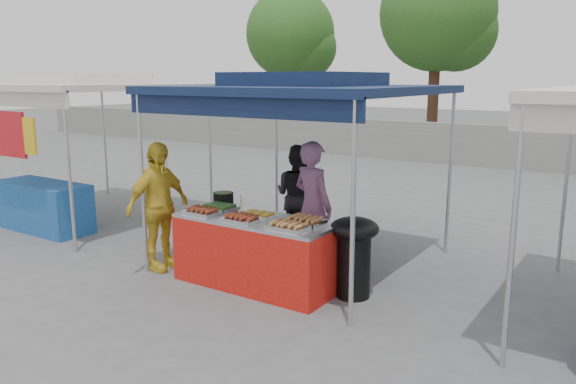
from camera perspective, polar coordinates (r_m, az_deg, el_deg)
The scene contains 22 objects.
ground_plane at distance 7.07m, azimuth -2.73°, elevation -9.18°, with size 80.00×80.00×0.00m, color #565759.
back_wall at distance 16.89m, azimuth 20.01°, elevation 4.38°, with size 40.00×0.25×1.20m, color gray.
main_canopy at distance 7.42m, azimuth 1.61°, elevation 10.52°, with size 3.20×3.20×2.57m.
neighbor_stall_left at distance 10.33m, azimuth -21.45°, elevation 5.74°, with size 3.20×3.20×2.57m.
tree_0 at distance 22.42m, azimuth 0.61°, elevation 15.41°, with size 3.49×3.42×5.88m.
tree_1 at distance 19.68m, azimuth 15.38°, elevation 16.66°, with size 3.75×3.74×6.42m.
vendor_table at distance 6.86m, azimuth -3.26°, elevation -6.10°, with size 2.00×0.80×0.85m.
food_tray_fl at distance 6.97m, azimuth -8.72°, elevation -2.01°, with size 0.42×0.30×0.07m.
food_tray_fm at distance 6.56m, azimuth -4.72°, elevation -2.76°, with size 0.42×0.30×0.07m.
food_tray_fr at distance 6.21m, azimuth 0.03°, elevation -3.55°, with size 0.42×0.30×0.07m.
food_tray_bl at distance 7.18m, azimuth -6.96°, elevation -1.55°, with size 0.42×0.30×0.07m.
food_tray_bm at distance 6.77m, azimuth -3.00°, elevation -2.29°, with size 0.42×0.30×0.07m.
food_tray_br at distance 6.46m, azimuth 1.77°, elevation -2.96°, with size 0.42×0.30×0.07m.
cooking_pot at distance 7.50m, azimuth -6.58°, elevation -0.64°, with size 0.27×0.27×0.16m, color black.
skewer_cup at distance 6.70m, azimuth -4.73°, elevation -2.32°, with size 0.08×0.08×0.10m, color #B4B5BC.
wok_burner at distance 6.51m, azimuth 6.71°, elevation -5.86°, with size 0.57×0.57×0.95m.
crate_left at distance 7.58m, azimuth -3.02°, elevation -6.57°, with size 0.49×0.34×0.29m, color #13369C.
crate_right at distance 7.19m, azimuth 1.27°, elevation -7.67°, with size 0.46×0.32×0.27m, color #13369C.
crate_stacked at distance 7.10m, azimuth 1.28°, elevation -5.63°, with size 0.43×0.30×0.26m, color #13369C.
vendor_woman at distance 7.31m, azimuth 2.54°, elevation -1.48°, with size 0.62×0.41×1.71m, color #84547A.
helper_man at distance 8.41m, azimuth 0.99°, elevation -0.35°, with size 0.75×0.58×1.54m, color black.
customer_person at distance 7.52m, azimuth -13.03°, elevation -1.45°, with size 0.99×0.41×1.70m, color gold.
Camera 1 is at (3.94, -5.32, 2.50)m, focal length 35.00 mm.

